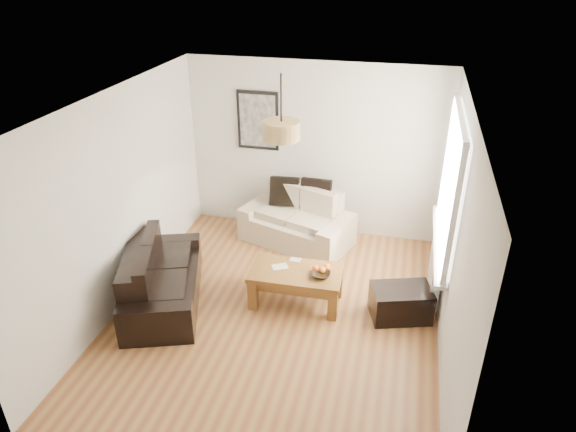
% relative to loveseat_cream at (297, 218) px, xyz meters
% --- Properties ---
extents(floor, '(4.50, 4.50, 0.00)m').
position_rel_loveseat_cream_xyz_m(floor, '(0.15, -1.78, -0.39)').
color(floor, brown).
rests_on(floor, ground).
extents(ceiling, '(3.80, 4.50, 0.00)m').
position_rel_loveseat_cream_xyz_m(ceiling, '(0.15, -1.78, 2.21)').
color(ceiling, white).
rests_on(ceiling, floor).
extents(wall_back, '(3.80, 0.04, 2.60)m').
position_rel_loveseat_cream_xyz_m(wall_back, '(0.15, 0.47, 0.91)').
color(wall_back, silver).
rests_on(wall_back, floor).
extents(wall_front, '(3.80, 0.04, 2.60)m').
position_rel_loveseat_cream_xyz_m(wall_front, '(0.15, -4.03, 0.91)').
color(wall_front, silver).
rests_on(wall_front, floor).
extents(wall_left, '(0.04, 4.50, 2.60)m').
position_rel_loveseat_cream_xyz_m(wall_left, '(-1.75, -1.78, 0.91)').
color(wall_left, silver).
rests_on(wall_left, floor).
extents(wall_right, '(0.04, 4.50, 2.60)m').
position_rel_loveseat_cream_xyz_m(wall_right, '(2.05, -1.78, 0.91)').
color(wall_right, silver).
rests_on(wall_right, floor).
extents(window_bay, '(0.14, 1.90, 1.60)m').
position_rel_loveseat_cream_xyz_m(window_bay, '(2.01, -0.98, 1.21)').
color(window_bay, white).
rests_on(window_bay, wall_right).
extents(radiator, '(0.10, 0.90, 0.52)m').
position_rel_loveseat_cream_xyz_m(radiator, '(1.97, -0.98, -0.01)').
color(radiator, white).
rests_on(radiator, wall_right).
extents(poster, '(0.62, 0.04, 0.87)m').
position_rel_loveseat_cream_xyz_m(poster, '(-0.70, 0.44, 1.31)').
color(poster, black).
rests_on(poster, wall_back).
extents(pendant_shade, '(0.40, 0.40, 0.20)m').
position_rel_loveseat_cream_xyz_m(pendant_shade, '(0.15, -1.48, 1.84)').
color(pendant_shade, tan).
rests_on(pendant_shade, ceiling).
extents(loveseat_cream, '(1.78, 1.33, 0.79)m').
position_rel_loveseat_cream_xyz_m(loveseat_cream, '(0.00, 0.00, 0.00)').
color(loveseat_cream, beige).
rests_on(loveseat_cream, floor).
extents(sofa_leather, '(1.35, 1.89, 0.74)m').
position_rel_loveseat_cream_xyz_m(sofa_leather, '(-1.28, -1.84, -0.02)').
color(sofa_leather, black).
rests_on(sofa_leather, floor).
extents(coffee_table, '(1.14, 0.64, 0.46)m').
position_rel_loveseat_cream_xyz_m(coffee_table, '(0.33, -1.46, -0.16)').
color(coffee_table, brown).
rests_on(coffee_table, floor).
extents(ottoman, '(0.79, 0.63, 0.40)m').
position_rel_loveseat_cream_xyz_m(ottoman, '(1.60, -1.44, -0.20)').
color(ottoman, black).
rests_on(ottoman, floor).
extents(cushion_left, '(0.44, 0.16, 0.43)m').
position_rel_loveseat_cream_xyz_m(cushion_left, '(-0.24, 0.19, 0.33)').
color(cushion_left, black).
rests_on(cushion_left, loveseat_cream).
extents(cushion_right, '(0.45, 0.15, 0.45)m').
position_rel_loveseat_cream_xyz_m(cushion_right, '(0.24, 0.19, 0.33)').
color(cushion_right, black).
rests_on(cushion_right, loveseat_cream).
extents(fruit_bowl, '(0.23, 0.23, 0.05)m').
position_rel_loveseat_cream_xyz_m(fruit_bowl, '(0.64, -1.51, 0.09)').
color(fruit_bowl, black).
rests_on(fruit_bowl, coffee_table).
extents(orange_a, '(0.09, 0.09, 0.08)m').
position_rel_loveseat_cream_xyz_m(orange_a, '(0.64, -1.42, 0.10)').
color(orange_a, orange).
rests_on(orange_a, fruit_bowl).
extents(orange_b, '(0.10, 0.10, 0.08)m').
position_rel_loveseat_cream_xyz_m(orange_b, '(0.68, -1.35, 0.10)').
color(orange_b, orange).
rests_on(orange_b, fruit_bowl).
extents(orange_c, '(0.11, 0.11, 0.09)m').
position_rel_loveseat_cream_xyz_m(orange_c, '(0.56, -1.41, 0.10)').
color(orange_c, '#E94B13').
rests_on(orange_c, fruit_bowl).
extents(papers, '(0.23, 0.21, 0.01)m').
position_rel_loveseat_cream_xyz_m(papers, '(0.11, -1.42, 0.07)').
color(papers, beige).
rests_on(papers, coffee_table).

